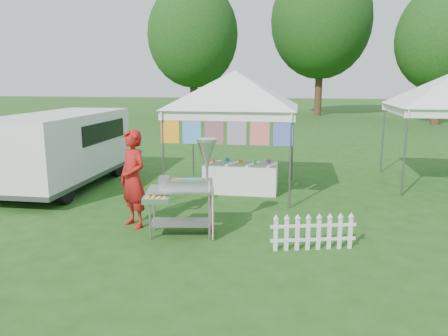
# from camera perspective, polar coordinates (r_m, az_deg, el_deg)

# --- Properties ---
(ground) EXTENTS (120.00, 120.00, 0.00)m
(ground) POSITION_cam_1_polar(r_m,az_deg,el_deg) (7.91, -2.37, -9.06)
(ground) COLOR #1F4914
(ground) RESTS_ON ground
(canopy_main) EXTENTS (4.24, 4.24, 3.45)m
(canopy_main) POSITION_cam_1_polar(r_m,az_deg,el_deg) (10.85, 1.44, 12.61)
(canopy_main) COLOR #59595E
(canopy_main) RESTS_ON ground
(tree_left) EXTENTS (6.40, 6.40, 9.53)m
(tree_left) POSITION_cam_1_polar(r_m,az_deg,el_deg) (32.29, -4.06, 16.90)
(tree_left) COLOR #3A2815
(tree_left) RESTS_ON ground
(tree_mid) EXTENTS (7.60, 7.60, 11.52)m
(tree_mid) POSITION_cam_1_polar(r_m,az_deg,el_deg) (35.54, 12.60, 18.28)
(tree_mid) COLOR #3A2815
(tree_mid) RESTS_ON ground
(tree_right) EXTENTS (5.60, 5.60, 8.42)m
(tree_right) POSITION_cam_1_polar(r_m,az_deg,el_deg) (30.52, 26.68, 14.84)
(tree_right) COLOR #3A2815
(tree_right) RESTS_ON ground
(donut_cart) EXTENTS (1.28, 1.05, 1.76)m
(donut_cart) POSITION_cam_1_polar(r_m,az_deg,el_deg) (7.75, -4.38, -1.52)
(donut_cart) COLOR gray
(donut_cart) RESTS_ON ground
(vendor) EXTENTS (0.81, 0.77, 1.87)m
(vendor) POSITION_cam_1_polar(r_m,az_deg,el_deg) (8.41, -11.80, -1.39)
(vendor) COLOR #A21614
(vendor) RESTS_ON ground
(cargo_van) EXTENTS (1.90, 4.66, 1.93)m
(cargo_van) POSITION_cam_1_polar(r_m,az_deg,el_deg) (12.14, -20.04, 2.56)
(cargo_van) COLOR white
(cargo_van) RESTS_ON ground
(picket_fence) EXTENTS (1.40, 0.39, 0.56)m
(picket_fence) POSITION_cam_1_polar(r_m,az_deg,el_deg) (7.42, 11.58, -8.35)
(picket_fence) COLOR white
(picket_fence) RESTS_ON ground
(display_table) EXTENTS (1.80, 0.70, 0.76)m
(display_table) POSITION_cam_1_polar(r_m,az_deg,el_deg) (10.87, 2.16, -1.26)
(display_table) COLOR white
(display_table) RESTS_ON ground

